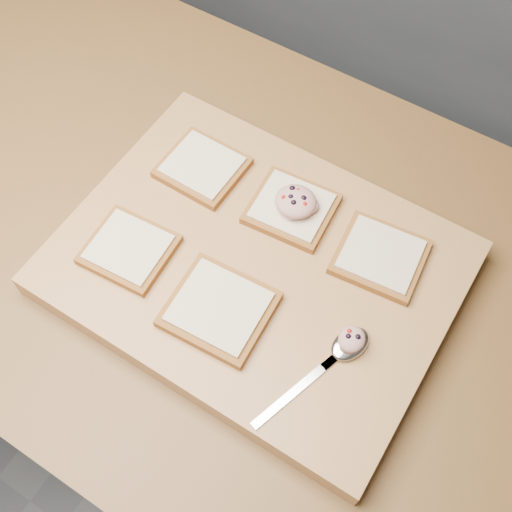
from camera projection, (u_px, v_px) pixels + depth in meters
The scene contains 11 objects.
ground at pixel (209, 390), 1.78m from camera, with size 4.00×4.00×0.00m, color #515459.
island_counter at pixel (196, 325), 1.38m from camera, with size 2.00×0.80×0.90m.
cutting_board at pixel (256, 268), 0.92m from camera, with size 0.54×0.41×0.04m, color #B5824D.
bread_far_left at pixel (202, 167), 0.97m from camera, with size 0.12×0.11×0.02m.
bread_far_center at pixel (292, 208), 0.94m from camera, with size 0.13×0.12×0.02m.
bread_far_right at pixel (380, 256), 0.90m from camera, with size 0.13×0.12×0.02m.
bread_near_left at pixel (129, 249), 0.90m from camera, with size 0.12×0.11×0.02m.
bread_near_center at pixel (219, 309), 0.86m from camera, with size 0.14×0.13×0.02m.
tuna_salad_dollop at pixel (296, 201), 0.91m from camera, with size 0.06×0.06×0.03m.
spoon at pixel (342, 351), 0.83m from camera, with size 0.08×0.19×0.01m.
spoon_salad at pixel (352, 339), 0.82m from camera, with size 0.03×0.04×0.02m.
Camera 1 is at (0.40, -0.40, 1.73)m, focal length 45.00 mm.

